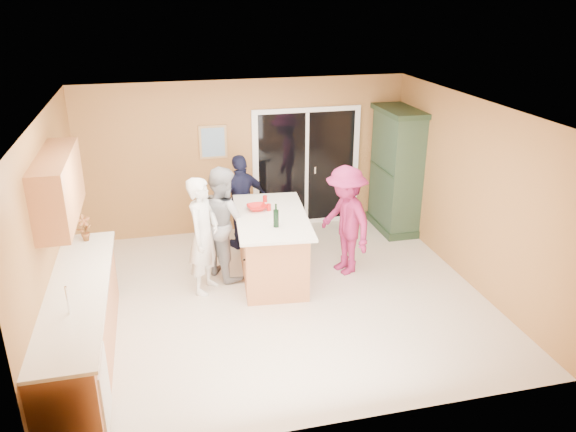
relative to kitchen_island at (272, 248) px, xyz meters
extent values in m
plane|color=beige|center=(-0.03, -0.62, -0.45)|extent=(5.50, 5.50, 0.00)
cube|color=silver|center=(-0.03, -0.62, 2.15)|extent=(5.50, 5.00, 0.10)
cube|color=tan|center=(-0.03, 1.88, 0.85)|extent=(5.50, 0.10, 2.60)
cube|color=tan|center=(-0.03, -3.12, 0.85)|extent=(5.50, 0.10, 2.60)
cube|color=tan|center=(-2.78, -0.62, 0.85)|extent=(0.10, 5.00, 2.60)
cube|color=tan|center=(2.72, -0.62, 0.85)|extent=(0.10, 5.00, 2.60)
cube|color=#C67A4D|center=(-2.48, -1.52, 0.00)|extent=(0.60, 3.00, 0.90)
cube|color=silver|center=(-2.47, -2.62, -0.05)|extent=(0.62, 0.60, 0.72)
cube|color=white|center=(-2.47, -1.52, 0.47)|extent=(0.65, 3.05, 0.04)
cylinder|color=silver|center=(-2.48, -2.02, 0.64)|extent=(0.02, 0.02, 0.30)
cube|color=#C67A4D|center=(-2.61, -0.82, 1.42)|extent=(0.35, 1.60, 0.75)
cube|color=white|center=(1.02, 1.85, 0.60)|extent=(1.90, 0.05, 2.10)
cube|color=black|center=(1.02, 1.83, 0.60)|extent=(1.70, 0.03, 1.94)
cube|color=white|center=(1.02, 1.83, 0.60)|extent=(0.06, 0.04, 1.94)
cube|color=silver|center=(1.17, 1.82, 0.55)|extent=(0.02, 0.03, 0.12)
cube|color=tan|center=(-0.58, 1.86, 1.15)|extent=(0.46, 0.03, 0.56)
cube|color=#4D709F|center=(-0.58, 1.85, 1.15)|extent=(0.38, 0.02, 0.48)
cube|color=#C67A4D|center=(0.00, 0.00, 0.01)|extent=(1.00, 1.70, 0.93)
cube|color=white|center=(0.00, 0.00, 0.49)|extent=(1.17, 1.93, 0.04)
cube|color=black|center=(0.00, 0.00, -0.40)|extent=(0.90, 1.61, 0.11)
cube|color=#213622|center=(2.46, 1.28, -0.39)|extent=(0.59, 1.12, 0.13)
cube|color=#2E452E|center=(2.46, 1.28, 0.60)|extent=(0.53, 1.05, 1.98)
cube|color=#213622|center=(2.46, 1.28, 1.63)|extent=(0.61, 1.16, 0.08)
imported|color=silver|center=(-0.98, -0.18, 0.37)|extent=(0.65, 0.72, 1.66)
imported|color=#AAAAAC|center=(-0.66, 0.24, 0.37)|extent=(0.92, 1.00, 1.66)
imported|color=#181B34|center=(-0.25, 1.15, 0.32)|extent=(0.99, 0.70, 1.55)
imported|color=#901F4D|center=(1.08, -0.09, 0.36)|extent=(0.88, 1.18, 1.63)
imported|color=red|center=(-0.16, 0.26, 0.55)|extent=(0.31, 0.31, 0.07)
imported|color=#B01116|center=(-2.48, -0.23, 0.67)|extent=(0.22, 0.19, 0.36)
cylinder|color=red|center=(0.02, 0.56, 0.56)|extent=(0.07, 0.07, 0.09)
cylinder|color=red|center=(0.00, 0.19, 0.56)|extent=(0.09, 0.09, 0.10)
cylinder|color=black|center=(-0.02, -0.42, 0.63)|extent=(0.08, 0.08, 0.24)
cylinder|color=black|center=(-0.02, -0.42, 0.80)|extent=(0.03, 0.03, 0.09)
cylinder|color=white|center=(-0.01, -0.26, 0.52)|extent=(0.25, 0.25, 0.01)
camera|label=1|loc=(-1.50, -7.21, 3.48)|focal=35.00mm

